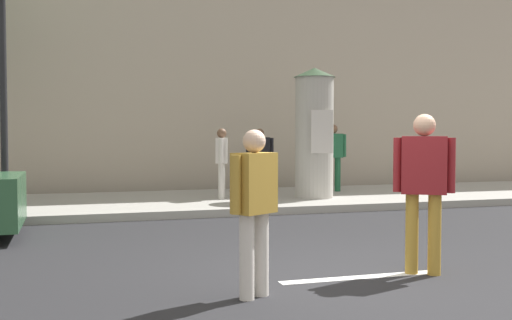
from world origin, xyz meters
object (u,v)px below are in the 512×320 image
object	(u,v)px
traffic_light	(2,34)
poster_column	(314,132)
pedestrian_in_light_jacket	(222,157)
pedestrian_near_pole	(424,178)
pedestrian_with_backpack	(333,152)
pedestrian_in_red_top	(254,201)
pedestrian_with_bag	(260,155)

from	to	relation	value
traffic_light	poster_column	bearing A→B (deg)	10.92
pedestrian_in_light_jacket	pedestrian_near_pole	bearing A→B (deg)	-85.56
traffic_light	poster_column	xyz separation A→B (m)	(6.09, 1.17, -1.63)
traffic_light	pedestrian_with_backpack	bearing A→B (deg)	18.55
pedestrian_near_pole	pedestrian_in_red_top	xyz separation A→B (m)	(-2.05, -0.39, -0.14)
traffic_light	pedestrian_near_pole	world-z (taller)	traffic_light
pedestrian_with_backpack	pedestrian_with_bag	world-z (taller)	pedestrian_with_backpack
pedestrian_with_backpack	pedestrian_in_red_top	bearing A→B (deg)	-118.74
pedestrian_near_pole	pedestrian_in_light_jacket	bearing A→B (deg)	94.44
poster_column	pedestrian_with_backpack	size ratio (longest dim) A/B	1.75
poster_column	pedestrian_in_light_jacket	xyz separation A→B (m)	(-1.93, 0.46, -0.54)
traffic_light	poster_column	size ratio (longest dim) A/B	1.63
traffic_light	pedestrian_in_light_jacket	distance (m)	4.97
traffic_light	pedestrian_in_light_jacket	xyz separation A→B (m)	(4.16, 1.63, -2.16)
poster_column	pedestrian_in_red_top	world-z (taller)	poster_column
pedestrian_with_bag	traffic_light	bearing A→B (deg)	-152.74
pedestrian_with_backpack	pedestrian_with_bag	size ratio (longest dim) A/B	1.07
traffic_light	pedestrian_in_red_top	distance (m)	6.67
pedestrian_near_pole	pedestrian_in_red_top	size ratio (longest dim) A/B	1.11
poster_column	pedestrian_with_bag	bearing A→B (deg)	114.40
pedestrian_in_red_top	pedestrian_with_backpack	size ratio (longest dim) A/B	0.99
pedestrian_in_light_jacket	pedestrian_with_backpack	distance (m)	3.00
pedestrian_in_red_top	pedestrian_with_backpack	world-z (taller)	pedestrian_with_backpack
pedestrian_in_red_top	pedestrian_in_light_jacket	bearing A→B (deg)	78.30
traffic_light	pedestrian_with_backpack	xyz separation A→B (m)	(7.07, 2.37, -2.10)
pedestrian_with_bag	pedestrian_with_backpack	bearing A→B (deg)	-13.07
pedestrian_in_light_jacket	pedestrian_in_red_top	bearing A→B (deg)	-101.70
pedestrian_near_pole	pedestrian_in_red_top	world-z (taller)	pedestrian_near_pole
pedestrian_in_red_top	poster_column	bearing A→B (deg)	63.35
pedestrian_near_pole	pedestrian_in_light_jacket	xyz separation A→B (m)	(-0.54, 6.92, -0.03)
pedestrian_with_bag	pedestrian_in_light_jacket	bearing A→B (deg)	-136.76
pedestrian_in_red_top	pedestrian_in_light_jacket	size ratio (longest dim) A/B	1.06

